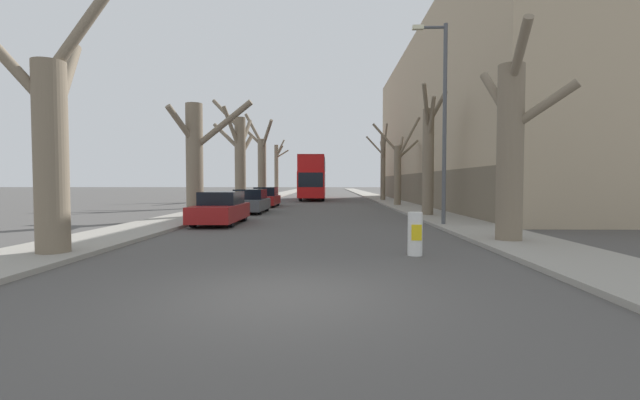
{
  "coord_description": "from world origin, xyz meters",
  "views": [
    {
      "loc": [
        0.74,
        -6.66,
        1.8
      ],
      "look_at": [
        -0.04,
        31.85,
        0.2
      ],
      "focal_mm": 24.0,
      "sensor_mm": 36.0,
      "label": 1
    }
  ],
  "objects_px": {
    "street_tree_right_3": "(383,165)",
    "parked_car_0": "(221,209)",
    "street_tree_right_1": "(428,157)",
    "street_tree_right_0": "(511,146)",
    "street_tree_right_2": "(398,168)",
    "parked_car_1": "(250,202)",
    "street_tree_left_2": "(239,155)",
    "lamp_post": "(442,114)",
    "street_tree_left_1": "(196,156)",
    "street_tree_left_4": "(277,169)",
    "street_tree_left_0": "(52,143)",
    "parked_car_2": "(266,197)",
    "street_tree_left_3": "(262,163)",
    "traffic_bollard": "(415,234)",
    "double_decker_bus": "(313,176)"
  },
  "relations": [
    {
      "from": "street_tree_left_1",
      "to": "double_decker_bus",
      "type": "height_order",
      "value": "street_tree_left_1"
    },
    {
      "from": "parked_car_0",
      "to": "lamp_post",
      "type": "bearing_deg",
      "value": -6.08
    },
    {
      "from": "street_tree_right_3",
      "to": "parked_car_0",
      "type": "xyz_separation_m",
      "value": [
        -9.79,
        -22.46,
        -2.77
      ]
    },
    {
      "from": "street_tree_left_3",
      "to": "street_tree_right_0",
      "type": "relative_size",
      "value": 1.46
    },
    {
      "from": "street_tree_left_4",
      "to": "street_tree_right_3",
      "type": "xyz_separation_m",
      "value": [
        11.84,
        -14.44,
        -0.13
      ]
    },
    {
      "from": "street_tree_left_3",
      "to": "traffic_bollard",
      "type": "distance_m",
      "value": 34.17
    },
    {
      "from": "street_tree_left_1",
      "to": "lamp_post",
      "type": "distance_m",
      "value": 11.73
    },
    {
      "from": "street_tree_right_3",
      "to": "lamp_post",
      "type": "distance_m",
      "value": 23.48
    },
    {
      "from": "street_tree_right_0",
      "to": "street_tree_right_2",
      "type": "height_order",
      "value": "street_tree_right_2"
    },
    {
      "from": "street_tree_left_2",
      "to": "street_tree_right_0",
      "type": "xyz_separation_m",
      "value": [
        12.07,
        -19.75,
        -1.03
      ]
    },
    {
      "from": "street_tree_left_4",
      "to": "parked_car_0",
      "type": "distance_m",
      "value": 37.07
    },
    {
      "from": "parked_car_1",
      "to": "lamp_post",
      "type": "distance_m",
      "value": 12.7
    },
    {
      "from": "street_tree_left_2",
      "to": "lamp_post",
      "type": "xyz_separation_m",
      "value": [
        11.33,
        -14.96,
        0.64
      ]
    },
    {
      "from": "street_tree_right_3",
      "to": "parked_car_0",
      "type": "relative_size",
      "value": 1.62
    },
    {
      "from": "street_tree_left_2",
      "to": "parked_car_1",
      "type": "height_order",
      "value": "street_tree_left_2"
    },
    {
      "from": "street_tree_right_3",
      "to": "parked_car_0",
      "type": "height_order",
      "value": "street_tree_right_3"
    },
    {
      "from": "street_tree_right_3",
      "to": "street_tree_right_1",
      "type": "bearing_deg",
      "value": -89.95
    },
    {
      "from": "street_tree_right_2",
      "to": "lamp_post",
      "type": "relative_size",
      "value": 0.8
    },
    {
      "from": "street_tree_left_3",
      "to": "parked_car_1",
      "type": "distance_m",
      "value": 18.53
    },
    {
      "from": "double_decker_bus",
      "to": "parked_car_1",
      "type": "height_order",
      "value": "double_decker_bus"
    },
    {
      "from": "street_tree_left_4",
      "to": "traffic_bollard",
      "type": "bearing_deg",
      "value": -78.84
    },
    {
      "from": "street_tree_left_2",
      "to": "street_tree_left_1",
      "type": "bearing_deg",
      "value": -88.69
    },
    {
      "from": "double_decker_bus",
      "to": "street_tree_right_0",
      "type": "bearing_deg",
      "value": -77.67
    },
    {
      "from": "street_tree_left_0",
      "to": "parked_car_1",
      "type": "relative_size",
      "value": 1.44
    },
    {
      "from": "street_tree_left_2",
      "to": "parked_car_1",
      "type": "relative_size",
      "value": 1.84
    },
    {
      "from": "double_decker_bus",
      "to": "parked_car_2",
      "type": "distance_m",
      "value": 13.08
    },
    {
      "from": "street_tree_right_1",
      "to": "double_decker_bus",
      "type": "relative_size",
      "value": 0.59
    },
    {
      "from": "street_tree_right_0",
      "to": "lamp_post",
      "type": "height_order",
      "value": "lamp_post"
    },
    {
      "from": "street_tree_left_4",
      "to": "street_tree_right_3",
      "type": "relative_size",
      "value": 1.01
    },
    {
      "from": "street_tree_left_1",
      "to": "street_tree_right_3",
      "type": "relative_size",
      "value": 0.8
    },
    {
      "from": "lamp_post",
      "to": "traffic_bollard",
      "type": "xyz_separation_m",
      "value": [
        -2.42,
        -6.83,
        -3.98
      ]
    },
    {
      "from": "street_tree_left_2",
      "to": "lamp_post",
      "type": "relative_size",
      "value": 1.02
    },
    {
      "from": "traffic_bollard",
      "to": "lamp_post",
      "type": "bearing_deg",
      "value": 70.46
    },
    {
      "from": "double_decker_bus",
      "to": "street_tree_left_4",
      "type": "bearing_deg",
      "value": 114.61
    },
    {
      "from": "street_tree_right_1",
      "to": "street_tree_right_2",
      "type": "xyz_separation_m",
      "value": [
        0.05,
        9.86,
        -0.25
      ]
    },
    {
      "from": "street_tree_right_3",
      "to": "double_decker_bus",
      "type": "relative_size",
      "value": 0.64
    },
    {
      "from": "street_tree_right_0",
      "to": "street_tree_right_3",
      "type": "xyz_separation_m",
      "value": [
        -0.15,
        28.24,
        0.59
      ]
    },
    {
      "from": "traffic_bollard",
      "to": "double_decker_bus",
      "type": "bearing_deg",
      "value": 96.36
    },
    {
      "from": "parked_car_1",
      "to": "traffic_bollard",
      "type": "height_order",
      "value": "parked_car_1"
    },
    {
      "from": "parked_car_2",
      "to": "double_decker_bus",
      "type": "bearing_deg",
      "value": 76.47
    },
    {
      "from": "street_tree_right_1",
      "to": "parked_car_1",
      "type": "bearing_deg",
      "value": 163.25
    },
    {
      "from": "street_tree_right_3",
      "to": "lamp_post",
      "type": "xyz_separation_m",
      "value": [
        -0.59,
        -23.45,
        1.08
      ]
    },
    {
      "from": "street_tree_left_2",
      "to": "parked_car_0",
      "type": "bearing_deg",
      "value": -81.33
    },
    {
      "from": "double_decker_bus",
      "to": "street_tree_left_0",
      "type": "bearing_deg",
      "value": -98.42
    },
    {
      "from": "street_tree_right_0",
      "to": "lamp_post",
      "type": "xyz_separation_m",
      "value": [
        -0.73,
        4.8,
        1.68
      ]
    },
    {
      "from": "street_tree_left_2",
      "to": "street_tree_left_3",
      "type": "bearing_deg",
      "value": 90.12
    },
    {
      "from": "street_tree_right_2",
      "to": "lamp_post",
      "type": "xyz_separation_m",
      "value": [
        -0.65,
        -14.76,
        1.64
      ]
    },
    {
      "from": "street_tree_left_0",
      "to": "parked_car_2",
      "type": "xyz_separation_m",
      "value": [
        1.99,
        21.34,
        -2.06
      ]
    },
    {
      "from": "street_tree_left_4",
      "to": "street_tree_right_0",
      "type": "xyz_separation_m",
      "value": [
        11.98,
        -42.68,
        -0.73
      ]
    },
    {
      "from": "street_tree_right_0",
      "to": "parked_car_1",
      "type": "height_order",
      "value": "street_tree_right_0"
    }
  ]
}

